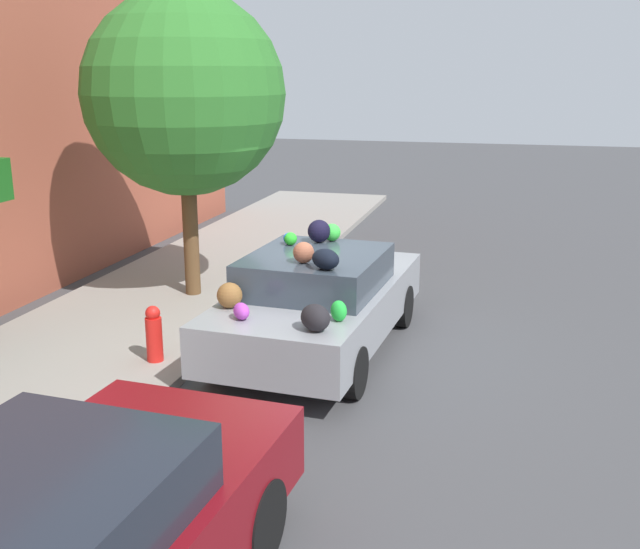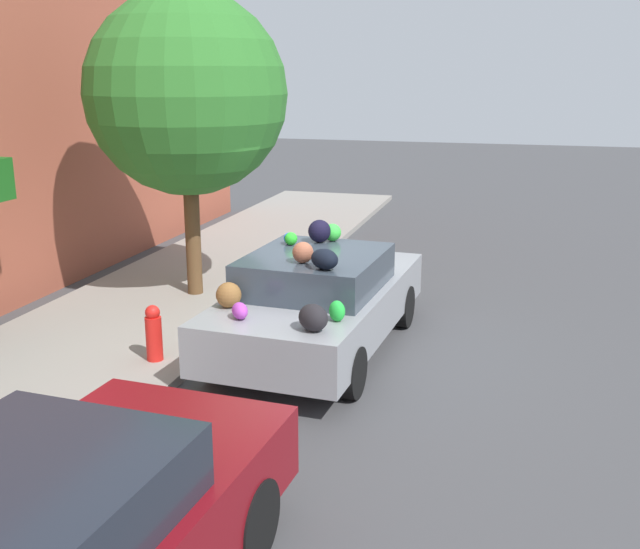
{
  "view_description": "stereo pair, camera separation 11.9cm",
  "coord_description": "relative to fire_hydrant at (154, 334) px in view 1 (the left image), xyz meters",
  "views": [
    {
      "loc": [
        -8.9,
        -2.56,
        3.54
      ],
      "look_at": [
        0.0,
        -0.17,
        1.03
      ],
      "focal_mm": 42.0,
      "sensor_mm": 36.0,
      "label": 1
    },
    {
      "loc": [
        -8.87,
        -2.67,
        3.54
      ],
      "look_at": [
        0.0,
        -0.17,
        1.03
      ],
      "focal_mm": 42.0,
      "sensor_mm": 36.0,
      "label": 2
    }
  ],
  "objects": [
    {
      "name": "ground_plane",
      "position": [
        1.16,
        -1.61,
        -0.46
      ],
      "size": [
        60.0,
        60.0,
        0.0
      ],
      "primitive_type": "plane",
      "color": "#424244"
    },
    {
      "name": "sidewalk_curb",
      "position": [
        1.16,
        1.09,
        -0.4
      ],
      "size": [
        24.0,
        3.2,
        0.12
      ],
      "color": "gray",
      "rests_on": "ground"
    },
    {
      "name": "street_tree",
      "position": [
        2.77,
        0.75,
        2.74
      ],
      "size": [
        3.02,
        3.02,
        4.61
      ],
      "color": "brown",
      "rests_on": "sidewalk_curb"
    },
    {
      "name": "fire_hydrant",
      "position": [
        0.0,
        0.0,
        0.0
      ],
      "size": [
        0.2,
        0.2,
        0.7
      ],
      "color": "red",
      "rests_on": "sidewalk_curb"
    },
    {
      "name": "art_car",
      "position": [
        1.12,
        -1.77,
        0.25
      ],
      "size": [
        4.22,
        2.04,
        1.64
      ],
      "rotation": [
        0.0,
        0.0,
        -0.06
      ],
      "color": "gray",
      "rests_on": "ground"
    }
  ]
}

